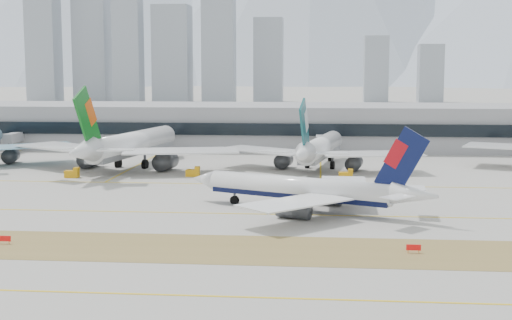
# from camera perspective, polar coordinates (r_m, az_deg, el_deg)

# --- Properties ---
(ground) EXTENTS (3000.00, 3000.00, 0.00)m
(ground) POSITION_cam_1_polar(r_m,az_deg,el_deg) (142.35, -2.36, -3.89)
(ground) COLOR #A29E97
(ground) RESTS_ON ground
(apron_markings) EXTENTS (360.00, 122.22, 0.06)m
(apron_markings) POSITION_cam_1_polar(r_m,az_deg,el_deg) (90.74, -6.85, -10.46)
(apron_markings) COLOR olive
(apron_markings) RESTS_ON ground
(taxiing_airliner) EXTENTS (49.66, 42.11, 17.65)m
(taxiing_airliner) POSITION_cam_1_polar(r_m,az_deg,el_deg) (139.06, 4.11, -2.39)
(taxiing_airliner) COLOR white
(taxiing_airliner) RESTS_ON ground
(widebody_eva) EXTENTS (66.05, 65.43, 23.91)m
(widebody_eva) POSITION_cam_1_polar(r_m,az_deg,el_deg) (201.46, -10.10, 1.13)
(widebody_eva) COLOR white
(widebody_eva) RESTS_ON ground
(widebody_cathay) EXTENTS (57.50, 57.00, 20.84)m
(widebody_cathay) POSITION_cam_1_polar(r_m,az_deg,el_deg) (198.07, 5.09, 0.87)
(widebody_cathay) COLOR white
(widebody_cathay) RESTS_ON ground
(terminal) EXTENTS (280.00, 43.10, 15.00)m
(terminal) POSITION_cam_1_polar(r_m,az_deg,el_deg) (254.74, 0.98, 2.77)
(terminal) COLOR gray
(terminal) RESTS_ON ground
(hold_sign_left) EXTENTS (2.20, 0.15, 1.35)m
(hold_sign_left) POSITION_cam_1_polar(r_m,az_deg,el_deg) (120.48, -19.51, -5.95)
(hold_sign_left) COLOR red
(hold_sign_left) RESTS_ON ground
(hold_sign_right) EXTENTS (2.20, 0.15, 1.35)m
(hold_sign_right) POSITION_cam_1_polar(r_m,az_deg,el_deg) (110.70, 12.49, -6.86)
(hold_sign_right) COLOR red
(hold_sign_right) RESTS_ON ground
(gse_c) EXTENTS (3.55, 2.00, 2.60)m
(gse_c) POSITION_cam_1_polar(r_m,az_deg,el_deg) (180.78, 7.24, -1.21)
(gse_c) COLOR orange
(gse_c) RESTS_ON ground
(gse_extra) EXTENTS (3.55, 2.00, 2.60)m
(gse_extra) POSITION_cam_1_polar(r_m,az_deg,el_deg) (184.85, -5.03, -0.99)
(gse_extra) COLOR orange
(gse_extra) RESTS_ON ground
(gse_b) EXTENTS (3.55, 2.00, 2.60)m
(gse_b) POSITION_cam_1_polar(r_m,az_deg,el_deg) (188.21, -14.47, -1.05)
(gse_b) COLOR orange
(gse_b) RESTS_ON ground
(city_skyline) EXTENTS (342.00, 49.80, 140.00)m
(city_skyline) POSITION_cam_1_polar(r_m,az_deg,el_deg) (605.34, -6.91, 9.35)
(city_skyline) COLOR #8B949F
(city_skyline) RESTS_ON ground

